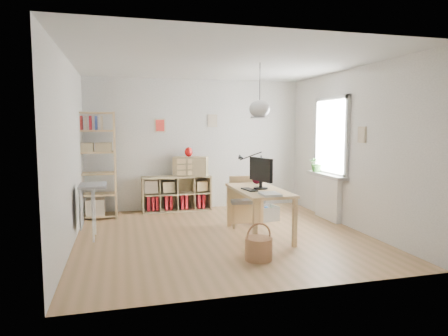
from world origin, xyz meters
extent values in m
plane|color=#A87D54|center=(0.00, 0.00, 0.00)|extent=(4.50, 4.50, 0.00)
plane|color=white|center=(0.00, 2.25, 1.35)|extent=(4.50, 0.00, 4.50)
plane|color=white|center=(0.00, -2.25, 1.35)|extent=(4.50, 0.00, 4.50)
plane|color=white|center=(-2.25, 0.00, 1.35)|extent=(0.00, 4.50, 4.50)
plane|color=white|center=(2.25, 0.00, 1.35)|extent=(0.00, 4.50, 4.50)
plane|color=silver|center=(0.00, 0.00, 2.70)|extent=(4.50, 4.50, 0.00)
cylinder|color=black|center=(0.55, -0.15, 2.36)|extent=(0.01, 0.01, 0.68)
ellipsoid|color=white|center=(0.55, -0.15, 2.00)|extent=(0.32, 0.32, 0.27)
cube|color=white|center=(2.23, 0.60, 1.55)|extent=(0.03, 1.00, 1.30)
cube|color=silver|center=(2.21, 0.06, 1.55)|extent=(0.06, 0.08, 1.46)
cube|color=silver|center=(2.21, 1.14, 1.55)|extent=(0.06, 0.08, 1.46)
cube|color=silver|center=(2.21, 0.60, 2.24)|extent=(0.06, 1.16, 0.08)
cube|color=silver|center=(2.21, 0.60, 0.86)|extent=(0.06, 1.16, 0.08)
cube|color=white|center=(2.19, 0.60, 0.40)|extent=(0.10, 0.80, 0.80)
cube|color=silver|center=(2.14, 0.60, 0.83)|extent=(0.22, 1.20, 0.06)
cube|color=tan|center=(0.55, -0.15, 0.73)|extent=(0.70, 1.50, 0.04)
cube|color=tan|center=(0.25, -0.85, 0.35)|extent=(0.06, 0.06, 0.71)
cube|color=tan|center=(0.25, 0.55, 0.35)|extent=(0.06, 0.06, 0.71)
cube|color=tan|center=(0.85, -0.85, 0.35)|extent=(0.06, 0.06, 0.71)
cube|color=tan|center=(0.85, 0.55, 0.35)|extent=(0.06, 0.06, 0.71)
cube|color=tan|center=(-0.45, 2.04, 0.01)|extent=(1.40, 0.38, 0.03)
cube|color=tan|center=(-0.45, 2.04, 0.70)|extent=(1.40, 0.38, 0.03)
cube|color=tan|center=(-1.14, 2.04, 0.36)|extent=(0.03, 0.38, 0.72)
cube|color=tan|center=(0.23, 2.04, 0.36)|extent=(0.03, 0.38, 0.72)
cube|color=tan|center=(-0.45, 2.22, 0.36)|extent=(1.40, 0.02, 0.72)
cube|color=maroon|center=(-1.03, 2.06, 0.19)|extent=(0.06, 0.26, 0.30)
cube|color=maroon|center=(-0.94, 2.06, 0.19)|extent=(0.05, 0.26, 0.30)
cube|color=maroon|center=(-0.86, 2.06, 0.19)|extent=(0.05, 0.26, 0.30)
cube|color=maroon|center=(-0.67, 2.06, 0.19)|extent=(0.05, 0.26, 0.30)
cube|color=maroon|center=(-0.58, 2.06, 0.19)|extent=(0.05, 0.26, 0.30)
cube|color=maroon|center=(-0.35, 2.06, 0.19)|extent=(0.06, 0.26, 0.30)
cube|color=maroon|center=(-0.26, 2.06, 0.19)|extent=(0.06, 0.26, 0.30)
cube|color=maroon|center=(0.00, 2.06, 0.19)|extent=(0.06, 0.26, 0.30)
cube|color=maroon|center=(0.09, 2.06, 0.19)|extent=(0.05, 0.26, 0.30)
cube|color=tan|center=(-2.41, 1.80, 1.00)|extent=(0.04, 0.38, 2.00)
cube|color=tan|center=(-1.65, 1.80, 1.00)|extent=(0.04, 0.38, 2.00)
cube|color=tan|center=(-2.03, 1.80, 0.05)|extent=(0.76, 0.38, 0.03)
cube|color=tan|center=(-2.03, 1.80, 0.45)|extent=(0.76, 0.38, 0.03)
cube|color=tan|center=(-2.03, 1.80, 0.85)|extent=(0.76, 0.38, 0.03)
cube|color=tan|center=(-2.03, 1.80, 1.25)|extent=(0.76, 0.38, 0.03)
cube|color=tan|center=(-2.03, 1.80, 1.65)|extent=(0.76, 0.38, 0.03)
cube|color=tan|center=(-2.03, 1.80, 1.98)|extent=(0.76, 0.38, 0.03)
cube|color=#284192|center=(-2.31, 1.80, 1.79)|extent=(0.04, 0.18, 0.26)
cube|color=maroon|center=(-2.23, 1.80, 1.79)|extent=(0.04, 0.18, 0.26)
cube|color=beige|center=(-2.15, 1.80, 1.79)|extent=(0.04, 0.18, 0.26)
cube|color=maroon|center=(-2.07, 1.80, 1.79)|extent=(0.04, 0.18, 0.26)
cube|color=#284192|center=(-1.97, 1.80, 1.79)|extent=(0.04, 0.18, 0.26)
cube|color=beige|center=(-1.87, 1.80, 1.79)|extent=(0.04, 0.18, 0.26)
cube|color=gray|center=(-1.97, 0.35, 0.83)|extent=(0.40, 0.55, 0.04)
cylinder|color=white|center=(-1.97, 0.13, 0.41)|extent=(0.03, 0.03, 0.82)
cylinder|color=white|center=(-1.97, 0.57, 0.41)|extent=(0.03, 0.03, 0.82)
cube|color=gray|center=(-2.15, 0.35, 0.50)|extent=(0.02, 0.50, 0.62)
cube|color=gray|center=(0.49, 0.50, 0.45)|extent=(0.47, 0.47, 0.06)
cube|color=tan|center=(0.28, 0.34, 0.21)|extent=(0.04, 0.04, 0.42)
cube|color=tan|center=(0.33, 0.70, 0.21)|extent=(0.04, 0.04, 0.42)
cube|color=tan|center=(0.64, 0.30, 0.21)|extent=(0.04, 0.04, 0.42)
cube|color=tan|center=(0.69, 0.65, 0.21)|extent=(0.04, 0.04, 0.42)
cube|color=tan|center=(0.51, 0.69, 0.67)|extent=(0.42, 0.09, 0.38)
cylinder|color=#996745|center=(0.16, -1.24, 0.15)|extent=(0.36, 0.36, 0.29)
torus|color=#996745|center=(0.16, -1.24, 0.31)|extent=(0.36, 0.09, 0.36)
cube|color=silver|center=(0.98, 0.81, 0.01)|extent=(0.56, 0.43, 0.02)
cube|color=silver|center=(0.73, 0.77, 0.13)|extent=(0.07, 0.35, 0.27)
cube|color=silver|center=(1.22, 0.84, 0.13)|extent=(0.07, 0.35, 0.27)
cube|color=silver|center=(1.00, 0.64, 0.13)|extent=(0.51, 0.10, 0.27)
cube|color=silver|center=(0.95, 0.97, 0.13)|extent=(0.51, 0.10, 0.27)
cube|color=silver|center=(0.93, 1.12, 0.38)|extent=(0.53, 0.25, 0.33)
sphere|color=gold|center=(0.86, 0.73, 0.19)|extent=(0.11, 0.11, 0.11)
sphere|color=#16519F|center=(1.06, 0.86, 0.19)|extent=(0.11, 0.11, 0.11)
sphere|color=#CA4319|center=(0.96, 0.78, 0.19)|extent=(0.11, 0.11, 0.11)
sphere|color=#31873E|center=(1.13, 0.76, 0.19)|extent=(0.11, 0.11, 0.11)
cylinder|color=black|center=(0.59, -0.13, 0.76)|extent=(0.23, 0.23, 0.02)
cylinder|color=black|center=(0.59, -0.13, 0.82)|extent=(0.05, 0.05, 0.10)
cube|color=black|center=(0.59, -0.13, 1.06)|extent=(0.19, 0.56, 0.37)
cube|color=black|center=(0.37, -0.21, 0.76)|extent=(0.18, 0.37, 0.02)
cylinder|color=black|center=(0.82, 0.50, 0.77)|extent=(0.07, 0.07, 0.05)
cylinder|color=black|center=(0.82, 0.50, 1.00)|extent=(0.02, 0.02, 0.46)
cone|color=black|center=(0.43, 0.40, 1.21)|extent=(0.11, 0.08, 0.11)
sphere|color=#490918|center=(0.71, 0.39, 0.83)|extent=(0.16, 0.16, 0.16)
cube|color=silver|center=(0.51, -0.73, 0.77)|extent=(0.27, 0.33, 0.03)
cube|color=tan|center=(-0.16, 2.04, 0.92)|extent=(0.76, 0.53, 0.39)
ellipsoid|color=#9B0D0C|center=(-0.20, 2.04, 1.21)|extent=(0.16, 0.16, 0.20)
imported|color=#2C5B22|center=(2.12, 0.95, 1.03)|extent=(0.36, 0.33, 0.33)
camera|label=1|loc=(-1.54, -6.02, 1.74)|focal=32.00mm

